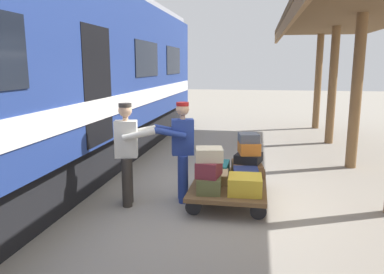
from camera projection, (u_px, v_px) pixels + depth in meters
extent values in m
plane|color=gray|center=(230.00, 203.00, 6.33)|extent=(60.00, 60.00, 0.00)
cylinder|color=brown|center=(318.00, 82.00, 13.55)|extent=(0.24, 0.24, 3.40)
cylinder|color=brown|center=(332.00, 86.00, 10.89)|extent=(0.24, 0.24, 3.40)
cylinder|color=brown|center=(356.00, 93.00, 8.23)|extent=(0.24, 0.24, 3.40)
cube|color=brown|center=(302.00, 0.00, 5.54)|extent=(0.08, 17.31, 0.30)
cube|color=navy|center=(17.00, 62.00, 6.53)|extent=(3.00, 16.55, 2.90)
cube|color=black|center=(26.00, 167.00, 6.89)|extent=(2.55, 15.72, 0.90)
cube|color=silver|center=(100.00, 109.00, 6.42)|extent=(0.03, 16.22, 0.36)
cube|color=black|center=(174.00, 60.00, 11.85)|extent=(0.02, 1.82, 0.84)
cube|color=black|center=(147.00, 59.00, 9.05)|extent=(0.02, 1.82, 0.84)
cube|color=black|center=(95.00, 86.00, 6.36)|extent=(0.12, 1.10, 2.00)
cube|color=brown|center=(229.00, 184.00, 6.42)|extent=(1.25, 1.89, 0.07)
cylinder|color=black|center=(258.00, 211.00, 5.63)|extent=(0.25, 0.05, 0.25)
cylinder|color=black|center=(193.00, 207.00, 5.80)|extent=(0.25, 0.05, 0.25)
cylinder|color=black|center=(258.00, 181.00, 7.09)|extent=(0.25, 0.05, 0.25)
cylinder|color=black|center=(206.00, 179.00, 7.26)|extent=(0.25, 0.05, 0.25)
cube|color=brown|center=(247.00, 169.00, 6.84)|extent=(0.60, 0.69, 0.22)
cube|color=brown|center=(209.00, 184.00, 5.93)|extent=(0.41, 0.57, 0.24)
cube|color=gold|center=(245.00, 185.00, 5.83)|extent=(0.54, 0.52, 0.28)
cube|color=navy|center=(246.00, 176.00, 6.34)|extent=(0.47, 0.56, 0.24)
cube|color=#1E666B|center=(216.00, 168.00, 6.94)|extent=(0.45, 0.60, 0.20)
cube|color=tan|center=(213.00, 177.00, 6.44)|extent=(0.54, 0.52, 0.17)
cube|color=black|center=(249.00, 158.00, 6.82)|extent=(0.53, 0.54, 0.17)
cube|color=maroon|center=(209.00, 169.00, 5.90)|extent=(0.40, 0.50, 0.25)
cube|color=beige|center=(209.00, 154.00, 5.89)|extent=(0.49, 0.45, 0.20)
cube|color=#CC6B23|center=(249.00, 148.00, 6.79)|extent=(0.44, 0.53, 0.22)
cube|color=#4C515B|center=(249.00, 138.00, 6.76)|extent=(0.41, 0.43, 0.16)
cylinder|color=navy|center=(182.00, 176.00, 6.46)|extent=(0.16, 0.16, 0.82)
cylinder|color=navy|center=(183.00, 179.00, 6.27)|extent=(0.16, 0.16, 0.82)
cube|color=navy|center=(183.00, 137.00, 6.23)|extent=(0.41, 0.31, 0.60)
cylinder|color=tan|center=(183.00, 117.00, 6.17)|extent=(0.09, 0.09, 0.06)
sphere|color=tan|center=(183.00, 109.00, 6.14)|extent=(0.22, 0.22, 0.22)
cylinder|color=#A51919|center=(183.00, 104.00, 6.13)|extent=(0.21, 0.21, 0.06)
cylinder|color=navy|center=(169.00, 130.00, 6.34)|extent=(0.54, 0.25, 0.21)
cylinder|color=navy|center=(170.00, 133.00, 6.03)|extent=(0.54, 0.25, 0.21)
cylinder|color=#332D28|center=(127.00, 183.00, 6.10)|extent=(0.16, 0.16, 0.82)
cylinder|color=#332D28|center=(128.00, 179.00, 6.29)|extent=(0.16, 0.16, 0.82)
cube|color=silver|center=(126.00, 139.00, 6.06)|extent=(0.40, 0.30, 0.60)
cylinder|color=tan|center=(125.00, 119.00, 6.00)|extent=(0.09, 0.09, 0.06)
sphere|color=tan|center=(125.00, 110.00, 5.97)|extent=(0.22, 0.22, 0.22)
cylinder|color=#332D28|center=(125.00, 105.00, 5.96)|extent=(0.21, 0.21, 0.06)
cylinder|color=silver|center=(139.00, 135.00, 5.90)|extent=(0.54, 0.22, 0.21)
cylinder|color=silver|center=(140.00, 131.00, 6.21)|extent=(0.54, 0.22, 0.21)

